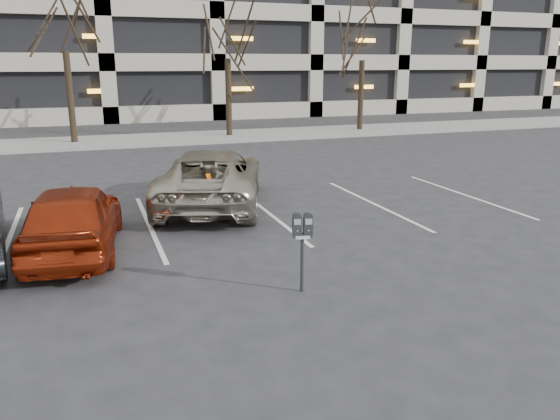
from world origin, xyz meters
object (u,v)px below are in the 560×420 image
at_px(tree_d, 364,15).
at_px(parking_meter, 303,233).
at_px(suv_silver, 211,178).
at_px(car_red, 73,218).
at_px(tree_c, 226,8).

relative_size(tree_d, parking_meter, 6.39).
bearing_deg(suv_silver, tree_d, -112.38).
bearing_deg(suv_silver, car_red, 57.34).
relative_size(tree_d, car_red, 2.03).
xyz_separation_m(tree_d, parking_meter, (-10.57, -18.16, -4.81)).
xyz_separation_m(tree_c, parking_meter, (-3.57, -18.16, -4.93)).
xyz_separation_m(tree_d, car_red, (-13.91, -15.02, -5.10)).
bearing_deg(parking_meter, suv_silver, 105.53).
relative_size(parking_meter, car_red, 0.32).
xyz_separation_m(tree_d, suv_silver, (-10.70, -12.42, -5.06)).
bearing_deg(parking_meter, tree_c, 93.15).
bearing_deg(suv_silver, parking_meter, 109.61).
distance_m(tree_c, car_red, 17.33).
height_order(parking_meter, suv_silver, suv_silver).
height_order(suv_silver, car_red, suv_silver).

